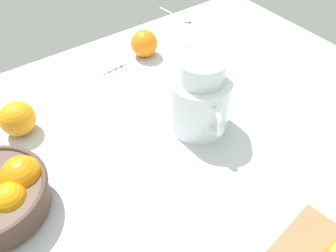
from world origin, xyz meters
The scene contains 6 objects.
ground_plane centered at (0.00, 0.00, -1.50)cm, with size 143.90×104.09×3.00cm, color silver.
juice_pitcher centered at (13.44, 2.52, 7.14)cm, with size 14.62×19.20×19.46cm.
loose_orange_0 centered at (-22.69, 25.40, 4.18)cm, with size 8.37×8.37×8.37cm, color orange.
loose_orange_3 centered at (19.44, 35.71, 4.03)cm, with size 8.06×8.06×8.06cm, color orange.
spoon centered at (42.47, 47.99, 0.43)cm, with size 3.57×15.81×1.00cm.
herb_sprig_0 centered at (8.59, 34.37, 0.26)cm, with size 8.30×1.13×0.91cm.
Camera 1 is at (-29.76, -44.91, 62.14)cm, focal length 38.45 mm.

